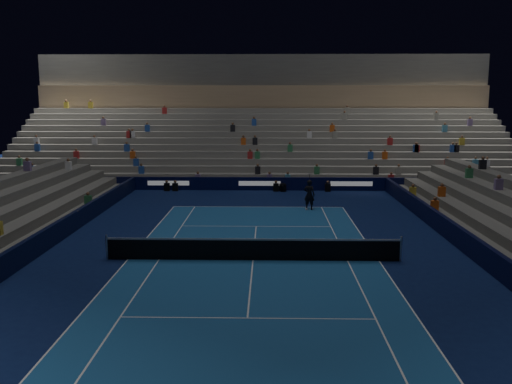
{
  "coord_description": "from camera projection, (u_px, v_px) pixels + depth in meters",
  "views": [
    {
      "loc": [
        0.64,
        -23.1,
        6.99
      ],
      "look_at": [
        0.0,
        6.0,
        2.0
      ],
      "focal_mm": 38.57,
      "sensor_mm": 36.0,
      "label": 1
    }
  ],
  "objects": [
    {
      "name": "sponsor_barrier_east",
      "position": [
        478.0,
        251.0,
        23.66
      ],
      "size": [
        0.25,
        37.0,
        1.0
      ],
      "primitive_type": "cube",
      "color": "black",
      "rests_on": "ground"
    },
    {
      "name": "broadcast_camera",
      "position": [
        283.0,
        187.0,
        41.6
      ],
      "size": [
        0.54,
        0.93,
        0.57
      ],
      "color": "black",
      "rests_on": "ground"
    },
    {
      "name": "grandstand_main",
      "position": [
        261.0,
        137.0,
        50.88
      ],
      "size": [
        44.0,
        15.2,
        11.2
      ],
      "color": "slate",
      "rests_on": "ground"
    },
    {
      "name": "tennis_net",
      "position": [
        253.0,
        249.0,
        23.87
      ],
      "size": [
        12.9,
        0.1,
        1.1
      ],
      "color": "#B2B2B7",
      "rests_on": "ground"
    },
    {
      "name": "sponsor_barrier_west",
      "position": [
        32.0,
        248.0,
        24.08
      ],
      "size": [
        0.25,
        37.0,
        1.0
      ],
      "primitive_type": "cube",
      "color": "black",
      "rests_on": "ground"
    },
    {
      "name": "ground",
      "position": [
        253.0,
        260.0,
        23.96
      ],
      "size": [
        90.0,
        90.0,
        0.0
      ],
      "primitive_type": "plane",
      "color": "#0B1744",
      "rests_on": "ground"
    },
    {
      "name": "sponsor_barrier_far",
      "position": [
        260.0,
        184.0,
        42.1
      ],
      "size": [
        44.0,
        0.25,
        1.0
      ],
      "primitive_type": "cube",
      "color": "black",
      "rests_on": "ground"
    },
    {
      "name": "tennis_player",
      "position": [
        309.0,
        195.0,
        34.69
      ],
      "size": [
        0.82,
        0.68,
        1.92
      ],
      "primitive_type": "imported",
      "rotation": [
        0.0,
        0.0,
        2.77
      ],
      "color": "black",
      "rests_on": "ground"
    },
    {
      "name": "court_surface",
      "position": [
        253.0,
        260.0,
        23.96
      ],
      "size": [
        10.97,
        23.77,
        0.01
      ],
      "primitive_type": "cube",
      "color": "#194E8B",
      "rests_on": "ground"
    }
  ]
}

